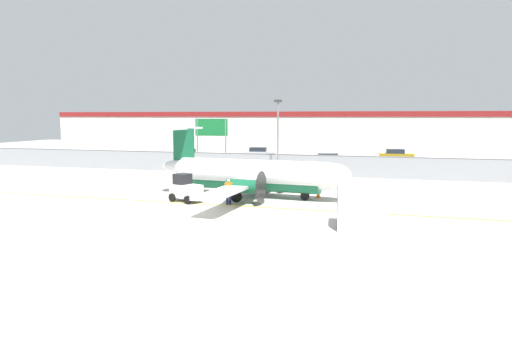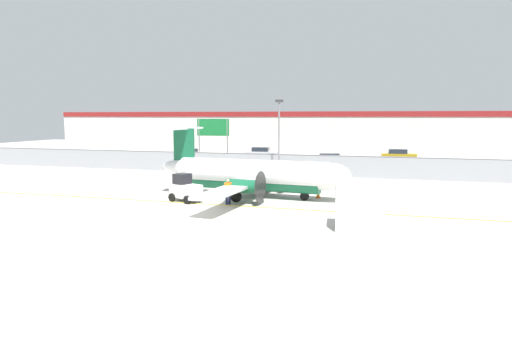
% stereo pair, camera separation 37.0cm
% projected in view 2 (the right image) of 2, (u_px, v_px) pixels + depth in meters
% --- Properties ---
extents(ground_plane, '(140.00, 140.00, 0.01)m').
position_uv_depth(ground_plane, '(215.00, 205.00, 29.83)').
color(ground_plane, '#BCB7AD').
extents(perimeter_fence, '(98.00, 0.10, 2.10)m').
position_uv_depth(perimeter_fence, '(274.00, 164.00, 44.94)').
color(perimeter_fence, gray).
rests_on(perimeter_fence, ground).
extents(parking_lot_strip, '(98.00, 17.00, 0.12)m').
position_uv_depth(parking_lot_strip, '(297.00, 163.00, 56.03)').
color(parking_lot_strip, '#38383A').
rests_on(parking_lot_strip, ground).
extents(background_building, '(91.00, 8.10, 6.50)m').
position_uv_depth(background_building, '(320.00, 132.00, 73.27)').
color(background_building, beige).
rests_on(background_building, ground).
extents(commuter_airplane, '(14.43, 16.08, 4.92)m').
position_uv_depth(commuter_airplane, '(255.00, 175.00, 32.40)').
color(commuter_airplane, white).
rests_on(commuter_airplane, ground).
extents(baggage_tug, '(2.57, 2.06, 1.88)m').
position_uv_depth(baggage_tug, '(185.00, 189.00, 30.88)').
color(baggage_tug, silver).
rests_on(baggage_tug, ground).
extents(ground_crew_worker, '(0.48, 0.48, 1.70)m').
position_uv_depth(ground_crew_worker, '(228.00, 190.00, 29.82)').
color(ground_crew_worker, '#191E4C').
rests_on(ground_crew_worker, ground).
extents(cargo_container, '(2.60, 2.24, 2.20)m').
position_uv_depth(cargo_container, '(359.00, 208.00, 23.29)').
color(cargo_container, silver).
rests_on(cargo_container, ground).
extents(traffic_cone_near_left, '(0.36, 0.36, 0.64)m').
position_uv_depth(traffic_cone_near_left, '(196.00, 187.00, 35.25)').
color(traffic_cone_near_left, orange).
rests_on(traffic_cone_near_left, ground).
extents(traffic_cone_near_right, '(0.36, 0.36, 0.64)m').
position_uv_depth(traffic_cone_near_right, '(318.00, 194.00, 32.27)').
color(traffic_cone_near_right, orange).
rests_on(traffic_cone_near_right, ground).
extents(traffic_cone_far_left, '(0.36, 0.36, 0.64)m').
position_uv_depth(traffic_cone_far_left, '(303.00, 189.00, 34.13)').
color(traffic_cone_far_left, orange).
rests_on(traffic_cone_far_left, ground).
extents(traffic_cone_far_right, '(0.36, 0.36, 0.64)m').
position_uv_depth(traffic_cone_far_right, '(340.00, 204.00, 28.37)').
color(traffic_cone_far_right, orange).
rests_on(traffic_cone_far_right, ground).
extents(parked_car_0, '(4.37, 2.39, 1.58)m').
position_uv_depth(parked_car_0, '(187.00, 155.00, 57.63)').
color(parked_car_0, '#19662D').
rests_on(parked_car_0, parking_lot_strip).
extents(parked_car_1, '(4.35, 2.33, 1.58)m').
position_uv_depth(parked_car_1, '(261.00, 153.00, 60.49)').
color(parked_car_1, silver).
rests_on(parked_car_1, parking_lot_strip).
extents(parked_car_2, '(4.35, 2.33, 1.58)m').
position_uv_depth(parked_car_2, '(329.00, 160.00, 50.49)').
color(parked_car_2, gray).
rests_on(parked_car_2, parking_lot_strip).
extents(parked_car_3, '(4.31, 2.23, 1.58)m').
position_uv_depth(parked_car_3, '(398.00, 155.00, 57.01)').
color(parked_car_3, '#B28C19').
rests_on(parked_car_3, parking_lot_strip).
extents(apron_light_pole, '(0.70, 0.30, 7.27)m').
position_uv_depth(apron_light_pole, '(279.00, 132.00, 41.97)').
color(apron_light_pole, slate).
rests_on(apron_light_pole, ground).
extents(highway_sign, '(3.60, 0.14, 5.50)m').
position_uv_depth(highway_sign, '(213.00, 132.00, 48.32)').
color(highway_sign, slate).
rests_on(highway_sign, ground).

